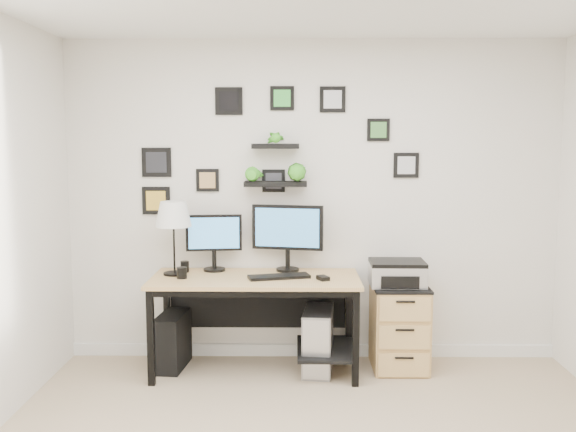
{
  "coord_description": "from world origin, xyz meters",
  "views": [
    {
      "loc": [
        -0.14,
        -3.21,
        1.81
      ],
      "look_at": [
        -0.2,
        1.83,
        1.2
      ],
      "focal_mm": 40.0,
      "sensor_mm": 36.0,
      "label": 1
    }
  ],
  "objects_px": {
    "table_lamp": "(173,216)",
    "printer": "(397,273)",
    "mug": "(182,273)",
    "file_cabinet": "(399,326)",
    "pc_tower_grey": "(318,340)",
    "desk": "(260,292)",
    "monitor_right": "(287,232)",
    "pc_tower_black": "(173,341)",
    "monitor_left": "(214,238)"
  },
  "relations": [
    {
      "from": "table_lamp",
      "to": "printer",
      "type": "relative_size",
      "value": 1.34
    },
    {
      "from": "monitor_right",
      "to": "table_lamp",
      "type": "distance_m",
      "value": 0.91
    },
    {
      "from": "pc_tower_grey",
      "to": "file_cabinet",
      "type": "relative_size",
      "value": 0.76
    },
    {
      "from": "monitor_left",
      "to": "table_lamp",
      "type": "relative_size",
      "value": 0.79
    },
    {
      "from": "mug",
      "to": "pc_tower_grey",
      "type": "bearing_deg",
      "value": 4.1
    },
    {
      "from": "file_cabinet",
      "to": "printer",
      "type": "distance_m",
      "value": 0.43
    },
    {
      "from": "monitor_right",
      "to": "pc_tower_black",
      "type": "xyz_separation_m",
      "value": [
        -0.91,
        -0.15,
        -0.85
      ]
    },
    {
      "from": "desk",
      "to": "file_cabinet",
      "type": "height_order",
      "value": "desk"
    },
    {
      "from": "pc_tower_black",
      "to": "pc_tower_grey",
      "type": "distance_m",
      "value": 1.15
    },
    {
      "from": "pc_tower_black",
      "to": "file_cabinet",
      "type": "distance_m",
      "value": 1.8
    },
    {
      "from": "monitor_left",
      "to": "mug",
      "type": "relative_size",
      "value": 5.29
    },
    {
      "from": "desk",
      "to": "monitor_left",
      "type": "xyz_separation_m",
      "value": [
        -0.38,
        0.19,
        0.39
      ]
    },
    {
      "from": "pc_tower_black",
      "to": "printer",
      "type": "bearing_deg",
      "value": 5.87
    },
    {
      "from": "mug",
      "to": "file_cabinet",
      "type": "xyz_separation_m",
      "value": [
        1.69,
        0.15,
        -0.46
      ]
    },
    {
      "from": "monitor_left",
      "to": "monitor_right",
      "type": "distance_m",
      "value": 0.59
    },
    {
      "from": "monitor_left",
      "to": "pc_tower_black",
      "type": "xyz_separation_m",
      "value": [
        -0.32,
        -0.15,
        -0.8
      ]
    },
    {
      "from": "table_lamp",
      "to": "monitor_right",
      "type": "bearing_deg",
      "value": 9.35
    },
    {
      "from": "desk",
      "to": "printer",
      "type": "bearing_deg",
      "value": 2.06
    },
    {
      "from": "monitor_right",
      "to": "table_lamp",
      "type": "height_order",
      "value": "table_lamp"
    },
    {
      "from": "desk",
      "to": "monitor_left",
      "type": "bearing_deg",
      "value": 153.07
    },
    {
      "from": "monitor_right",
      "to": "file_cabinet",
      "type": "distance_m",
      "value": 1.16
    },
    {
      "from": "table_lamp",
      "to": "printer",
      "type": "xyz_separation_m",
      "value": [
        1.74,
        -0.01,
        -0.44
      ]
    },
    {
      "from": "file_cabinet",
      "to": "desk",
      "type": "bearing_deg",
      "value": -176.96
    },
    {
      "from": "pc_tower_black",
      "to": "file_cabinet",
      "type": "xyz_separation_m",
      "value": [
        1.79,
        0.02,
        0.12
      ]
    },
    {
      "from": "pc_tower_grey",
      "to": "desk",
      "type": "bearing_deg",
      "value": 177.84
    },
    {
      "from": "desk",
      "to": "mug",
      "type": "height_order",
      "value": "mug"
    },
    {
      "from": "mug",
      "to": "pc_tower_grey",
      "type": "height_order",
      "value": "mug"
    },
    {
      "from": "monitor_right",
      "to": "pc_tower_grey",
      "type": "distance_m",
      "value": 0.88
    },
    {
      "from": "monitor_left",
      "to": "pc_tower_grey",
      "type": "relative_size",
      "value": 0.89
    },
    {
      "from": "desk",
      "to": "pc_tower_grey",
      "type": "xyz_separation_m",
      "value": [
        0.45,
        -0.02,
        -0.38
      ]
    },
    {
      "from": "desk",
      "to": "table_lamp",
      "type": "distance_m",
      "value": 0.89
    },
    {
      "from": "desk",
      "to": "monitor_right",
      "type": "bearing_deg",
      "value": 42.95
    },
    {
      "from": "desk",
      "to": "monitor_left",
      "type": "relative_size",
      "value": 3.51
    },
    {
      "from": "pc_tower_grey",
      "to": "file_cabinet",
      "type": "xyz_separation_m",
      "value": [
        0.64,
        0.08,
        0.09
      ]
    },
    {
      "from": "desk",
      "to": "pc_tower_black",
      "type": "xyz_separation_m",
      "value": [
        -0.7,
        0.04,
        -0.41
      ]
    },
    {
      "from": "monitor_right",
      "to": "desk",
      "type": "bearing_deg",
      "value": -137.05
    },
    {
      "from": "mug",
      "to": "printer",
      "type": "relative_size",
      "value": 0.2
    },
    {
      "from": "pc_tower_black",
      "to": "pc_tower_grey",
      "type": "bearing_deg",
      "value": 3.06
    },
    {
      "from": "desk",
      "to": "table_lamp",
      "type": "relative_size",
      "value": 2.78
    },
    {
      "from": "desk",
      "to": "pc_tower_grey",
      "type": "bearing_deg",
      "value": -2.16
    },
    {
      "from": "monitor_right",
      "to": "table_lamp",
      "type": "bearing_deg",
      "value": -170.65
    },
    {
      "from": "desk",
      "to": "pc_tower_black",
      "type": "relative_size",
      "value": 3.69
    },
    {
      "from": "pc_tower_grey",
      "to": "file_cabinet",
      "type": "height_order",
      "value": "file_cabinet"
    },
    {
      "from": "mug",
      "to": "pc_tower_grey",
      "type": "distance_m",
      "value": 1.18
    },
    {
      "from": "monitor_left",
      "to": "desk",
      "type": "bearing_deg",
      "value": -26.93
    },
    {
      "from": "file_cabinet",
      "to": "monitor_right",
      "type": "bearing_deg",
      "value": 171.19
    },
    {
      "from": "printer",
      "to": "file_cabinet",
      "type": "bearing_deg",
      "value": 36.53
    },
    {
      "from": "desk",
      "to": "table_lamp",
      "type": "height_order",
      "value": "table_lamp"
    },
    {
      "from": "desk",
      "to": "file_cabinet",
      "type": "relative_size",
      "value": 2.39
    },
    {
      "from": "pc_tower_black",
      "to": "monitor_right",
      "type": "bearing_deg",
      "value": 15.56
    }
  ]
}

